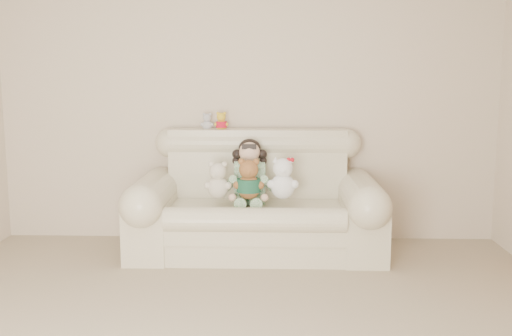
# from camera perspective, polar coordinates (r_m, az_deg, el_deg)

# --- Properties ---
(wall_back) EXTENTS (4.50, 0.00, 4.50)m
(wall_back) POSITION_cam_1_polar(r_m,az_deg,el_deg) (5.42, -0.78, 6.75)
(wall_back) COLOR beige
(wall_back) RESTS_ON ground
(sofa) EXTENTS (2.10, 0.95, 1.03)m
(sofa) POSITION_cam_1_polar(r_m,az_deg,el_deg) (5.01, 0.04, -2.48)
(sofa) COLOR #F7ECC7
(sofa) RESTS_ON floor
(seated_child) EXTENTS (0.36, 0.43, 0.56)m
(seated_child) POSITION_cam_1_polar(r_m,az_deg,el_deg) (5.06, -0.62, -0.26)
(seated_child) COLOR #2E7B30
(seated_child) RESTS_ON sofa
(brown_teddy) EXTENTS (0.30, 0.26, 0.39)m
(brown_teddy) POSITION_cam_1_polar(r_m,az_deg,el_deg) (4.85, -0.70, -0.68)
(brown_teddy) COLOR brown
(brown_teddy) RESTS_ON sofa
(white_cat) EXTENTS (0.26, 0.21, 0.41)m
(white_cat) POSITION_cam_1_polar(r_m,az_deg,el_deg) (4.87, 2.57, -0.56)
(white_cat) COLOR white
(white_cat) RESTS_ON sofa
(cream_teddy) EXTENTS (0.24, 0.19, 0.36)m
(cream_teddy) POSITION_cam_1_polar(r_m,az_deg,el_deg) (4.89, -3.66, -0.82)
(cream_teddy) COLOR silver
(cream_teddy) RESTS_ON sofa
(yellow_mini_bear) EXTENTS (0.14, 0.12, 0.20)m
(yellow_mini_bear) POSITION_cam_1_polar(r_m,az_deg,el_deg) (5.31, -3.33, 4.63)
(yellow_mini_bear) COLOR yellow
(yellow_mini_bear) RESTS_ON sofa
(grey_mini_plush) EXTENTS (0.14, 0.13, 0.19)m
(grey_mini_plush) POSITION_cam_1_polar(r_m,az_deg,el_deg) (5.34, -4.68, 4.58)
(grey_mini_plush) COLOR silver
(grey_mini_plush) RESTS_ON sofa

